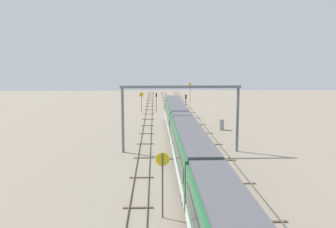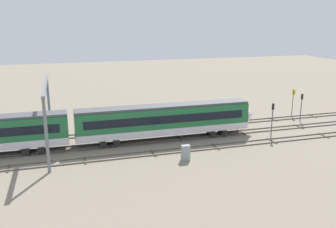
{
  "view_description": "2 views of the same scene",
  "coord_description": "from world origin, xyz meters",
  "px_view_note": "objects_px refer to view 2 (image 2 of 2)",
  "views": [
    {
      "loc": [
        -58.07,
        3.5,
        11.3
      ],
      "look_at": [
        3.39,
        1.21,
        2.76
      ],
      "focal_mm": 38.86,
      "sensor_mm": 36.0,
      "label": 1
    },
    {
      "loc": [
        -10.44,
        -46.61,
        16.45
      ],
      "look_at": [
        3.6,
        0.95,
        3.4
      ],
      "focal_mm": 39.25,
      "sensor_mm": 36.0,
      "label": 2
    }
  ],
  "objects_px": {
    "overhead_gantry": "(46,102)",
    "signal_light_trackside_departure": "(302,103)",
    "speed_sign_mid_trackside": "(293,98)",
    "relay_cabinet": "(186,153)",
    "signal_light_trackside_approach": "(272,115)"
  },
  "relations": [
    {
      "from": "speed_sign_mid_trackside",
      "to": "signal_light_trackside_approach",
      "type": "bearing_deg",
      "value": -136.15
    },
    {
      "from": "speed_sign_mid_trackside",
      "to": "signal_light_trackside_departure",
      "type": "bearing_deg",
      "value": -103.5
    },
    {
      "from": "overhead_gantry",
      "to": "relay_cabinet",
      "type": "distance_m",
      "value": 18.32
    },
    {
      "from": "overhead_gantry",
      "to": "speed_sign_mid_trackside",
      "type": "distance_m",
      "value": 40.79
    },
    {
      "from": "overhead_gantry",
      "to": "signal_light_trackside_departure",
      "type": "bearing_deg",
      "value": 4.19
    },
    {
      "from": "speed_sign_mid_trackside",
      "to": "relay_cabinet",
      "type": "height_order",
      "value": "speed_sign_mid_trackside"
    },
    {
      "from": "signal_light_trackside_approach",
      "to": "signal_light_trackside_departure",
      "type": "height_order",
      "value": "signal_light_trackside_approach"
    },
    {
      "from": "signal_light_trackside_approach",
      "to": "speed_sign_mid_trackside",
      "type": "bearing_deg",
      "value": 43.85
    },
    {
      "from": "overhead_gantry",
      "to": "signal_light_trackside_approach",
      "type": "bearing_deg",
      "value": -6.21
    },
    {
      "from": "signal_light_trackside_approach",
      "to": "overhead_gantry",
      "type": "bearing_deg",
      "value": 173.79
    },
    {
      "from": "overhead_gantry",
      "to": "signal_light_trackside_departure",
      "type": "relative_size",
      "value": 3.41
    },
    {
      "from": "speed_sign_mid_trackside",
      "to": "signal_light_trackside_approach",
      "type": "relative_size",
      "value": 0.94
    },
    {
      "from": "overhead_gantry",
      "to": "relay_cabinet",
      "type": "relative_size",
      "value": 8.21
    },
    {
      "from": "overhead_gantry",
      "to": "signal_light_trackside_departure",
      "type": "distance_m",
      "value": 39.56
    },
    {
      "from": "relay_cabinet",
      "to": "signal_light_trackside_departure",
      "type": "bearing_deg",
      "value": 24.95
    }
  ]
}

